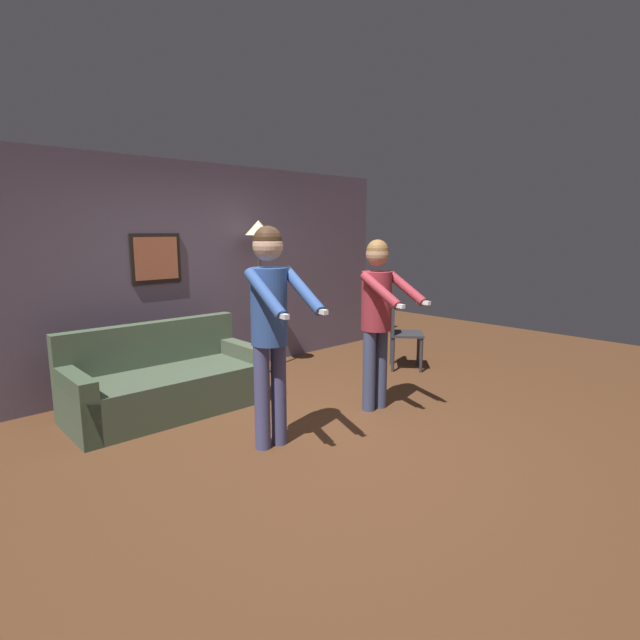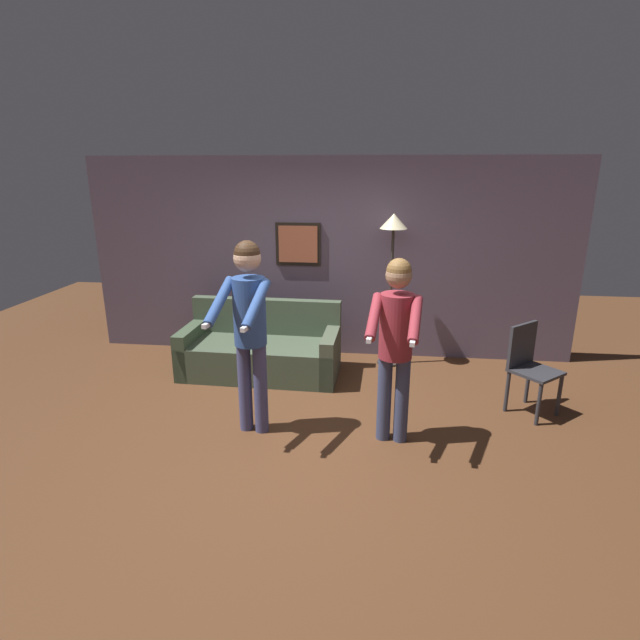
{
  "view_description": "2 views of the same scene",
  "coord_description": "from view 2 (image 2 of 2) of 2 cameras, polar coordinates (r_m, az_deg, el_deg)",
  "views": [
    {
      "loc": [
        -2.96,
        -3.12,
        1.82
      ],
      "look_at": [
        0.01,
        -0.02,
        1.04
      ],
      "focal_mm": 28.0,
      "sensor_mm": 36.0,
      "label": 1
    },
    {
      "loc": [
        0.65,
        -4.2,
        2.46
      ],
      "look_at": [
        0.16,
        -0.04,
        1.17
      ],
      "focal_mm": 28.0,
      "sensor_mm": 36.0,
      "label": 2
    }
  ],
  "objects": [
    {
      "name": "torchiere_lamp",
      "position": [
        6.19,
        8.34,
        9.0
      ],
      "size": [
        0.33,
        0.33,
        1.93
      ],
      "color": "#332D28",
      "rests_on": "ground_plane"
    },
    {
      "name": "couch",
      "position": [
        6.2,
        -6.74,
        -3.61
      ],
      "size": [
        1.92,
        0.9,
        0.87
      ],
      "color": "#43523D",
      "rests_on": "ground_plane"
    },
    {
      "name": "person_standing_left",
      "position": [
        4.57,
        -8.12,
        0.16
      ],
      "size": [
        0.5,
        0.73,
        1.85
      ],
      "color": "#444776",
      "rests_on": "ground_plane"
    },
    {
      "name": "dining_chair_distant",
      "position": [
        5.57,
        22.78,
        -4.59
      ],
      "size": [
        0.59,
        0.59,
        0.93
      ],
      "color": "#2D2D33",
      "rests_on": "ground_plane"
    },
    {
      "name": "person_standing_right",
      "position": [
        4.44,
        8.65,
        -1.68
      ],
      "size": [
        0.49,
        0.7,
        1.72
      ],
      "color": "#3A4263",
      "rests_on": "ground_plane"
    },
    {
      "name": "back_wall_assembly",
      "position": [
        6.61,
        0.93,
        7.01
      ],
      "size": [
        6.4,
        0.09,
        2.6
      ],
      "color": "#5A4C5E",
      "rests_on": "ground_plane"
    },
    {
      "name": "ground_plane",
      "position": [
        4.91,
        -1.85,
        -12.99
      ],
      "size": [
        12.0,
        12.0,
        0.0
      ],
      "primitive_type": "plane",
      "color": "#52311C"
    }
  ]
}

